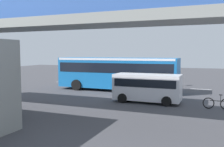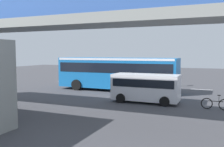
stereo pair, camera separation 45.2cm
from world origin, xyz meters
name	(u,v)px [view 2 (the right image)]	position (x,y,z in m)	size (l,w,h in m)	color
ground	(113,90)	(0.00, 0.00, 0.00)	(80.00, 80.00, 0.00)	#424247
city_bus	(117,71)	(-0.54, 0.48, 1.88)	(11.54, 2.85, 3.15)	#196BB7
parked_van	(146,86)	(-4.62, 4.83, 1.18)	(4.80, 2.17, 2.05)	silver
bicycle_black	(216,104)	(-9.38, 5.48, 0.37)	(1.77, 0.44, 0.96)	black
pedestrian	(155,80)	(-3.50, -2.54, 0.89)	(0.38, 0.38, 1.79)	#2D2D38
traffic_sign	(167,69)	(-4.47, -4.15, 1.89)	(0.08, 0.60, 2.80)	slate
lane_dash_leftmost	(202,89)	(-8.00, -3.49, 0.00)	(2.00, 0.20, 0.01)	silver
lane_dash_left	(161,87)	(-4.00, -3.49, 0.00)	(2.00, 0.20, 0.01)	silver
lane_dash_centre	(126,85)	(0.00, -3.49, 0.00)	(2.00, 0.20, 0.01)	silver
lane_dash_right	(94,84)	(4.00, -3.49, 0.00)	(2.00, 0.20, 0.01)	silver
lane_dash_rightmost	(65,82)	(8.00, -3.49, 0.00)	(2.00, 0.20, 0.01)	silver
pedestrian_overpass	(40,32)	(0.00, 10.77, 4.81)	(24.43, 2.60, 6.59)	gray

